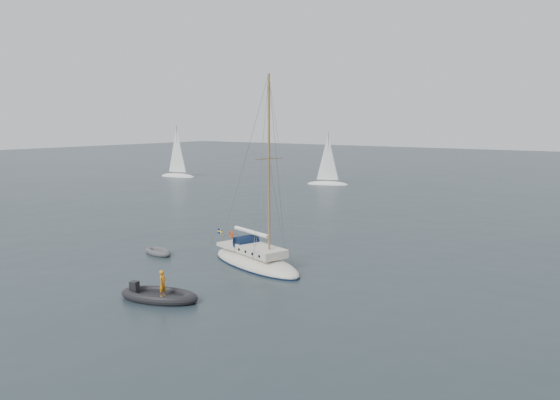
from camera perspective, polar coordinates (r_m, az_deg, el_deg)
The scene contains 6 objects.
ground at distance 32.11m, azimuth 2.83°, elevation -8.01°, with size 300.00×300.00×0.00m, color black.
sailboat at distance 34.20m, azimuth -2.57°, elevation -5.38°, with size 8.59×2.58×12.23m.
dinghy at distance 38.17m, azimuth -12.62°, elevation -5.30°, with size 2.64×1.19×0.38m.
rib at distance 28.73m, azimuth -12.53°, elevation -9.66°, with size 4.27×1.94×1.59m.
distant_yacht_c at distance 76.91m, azimuth 5.02°, elevation 4.05°, with size 5.85×3.12×7.75m.
distant_yacht_a at distance 88.87m, azimuth -10.71°, elevation 4.75°, with size 6.50×3.47×8.62m.
Camera 1 is at (16.63, -25.94, 9.03)m, focal length 35.00 mm.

